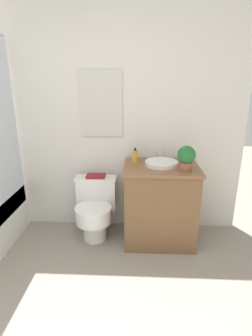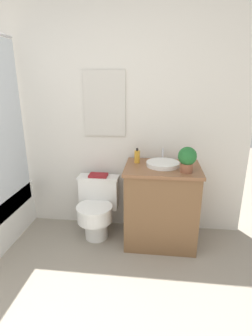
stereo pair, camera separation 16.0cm
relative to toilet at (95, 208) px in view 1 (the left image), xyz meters
name	(u,v)px [view 1 (the left image)]	position (x,y,z in m)	size (l,w,h in m)	color
wall_back	(75,114)	(-0.22, 0.28, 0.93)	(3.50, 0.07, 2.50)	silver
toilet	(95,208)	(0.00, 0.00, 0.00)	(0.43, 0.49, 0.62)	white
vanity	(160,204)	(0.66, -0.04, 0.08)	(0.71, 0.54, 0.80)	brown
sink	(161,163)	(0.66, -0.01, 0.50)	(0.31, 0.35, 0.13)	white
soap_bottle	(135,156)	(0.41, 0.06, 0.55)	(0.05, 0.05, 0.15)	gold
potted_plant	(186,157)	(0.87, -0.17, 0.61)	(0.16, 0.16, 0.23)	brown
book_on_tank	(96,176)	(0.00, 0.12, 0.31)	(0.19, 0.13, 0.02)	maroon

